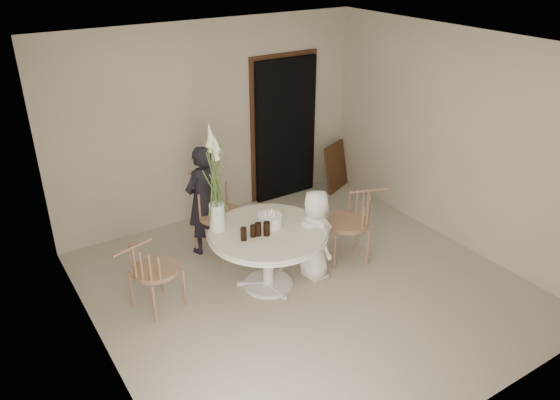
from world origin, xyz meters
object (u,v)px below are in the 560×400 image
chair_right (357,214)px  girl (202,200)px  table (268,239)px  boy (315,235)px  birthday_cake (270,221)px  flower_vase (215,184)px  chair_left (145,267)px  chair_far (212,204)px

chair_right → girl: (-1.50, 1.17, 0.11)m
table → girl: girl is taller
chair_right → boy: boy is taller
girl → birthday_cake: (0.33, -1.06, 0.10)m
chair_right → flower_vase: size_ratio=0.74×
girl → flower_vase: (-0.20, -0.81, 0.58)m
boy → chair_left: bearing=88.6°
table → flower_vase: (-0.45, 0.31, 0.66)m
boy → table: bearing=88.6°
birthday_cake → chair_left: bearing=171.3°
table → girl: 1.16m
table → boy: bearing=-12.1°
chair_right → boy: 0.69m
chair_far → chair_left: bearing=-164.8°
chair_far → girl: (-0.12, 0.02, 0.08)m
chair_far → flower_vase: size_ratio=0.78×
chair_right → flower_vase: 1.87m
girl → boy: size_ratio=1.27×
chair_left → boy: (1.88, -0.40, -0.01)m
table → chair_left: bearing=167.9°
table → flower_vase: 0.86m
girl → flower_vase: bearing=56.1°
table → chair_far: 1.11m
chair_left → boy: boy is taller
boy → chair_right: bearing=-73.4°
chair_far → chair_right: chair_far is taller
chair_far → birthday_cake: (0.21, -1.03, 0.18)m
table → chair_left: 1.35m
chair_far → girl: size_ratio=0.68×
birthday_cake → flower_vase: bearing=155.2°
boy → flower_vase: (-1.02, 0.43, 0.73)m
chair_left → birthday_cake: 1.42m
chair_far → chair_right: 1.80m
girl → chair_left: bearing=18.3°
chair_far → flower_vase: (-0.32, -0.79, 0.66)m
chair_left → girl: bearing=-67.5°
table → birthday_cake: (0.07, 0.07, 0.18)m
chair_far → chair_right: (1.38, -1.15, -0.03)m
table → chair_right: size_ratio=1.45×
flower_vase → boy: bearing=-23.0°
chair_left → chair_far: bearing=-71.2°
table → birthday_cake: 0.21m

